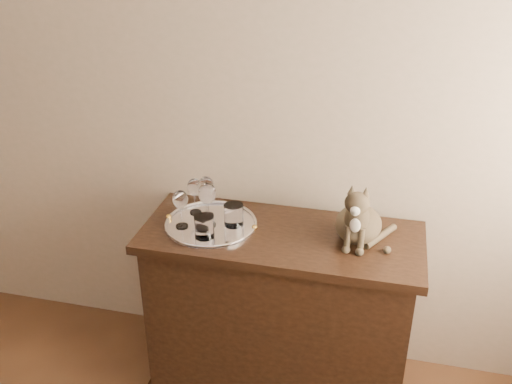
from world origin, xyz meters
TOP-DOWN VIEW (x-y plane):
  - wall_back at (0.00, 2.25)m, footprint 4.00×0.10m
  - sideboard at (0.60, 1.94)m, footprint 1.20×0.50m
  - tray at (0.29, 1.93)m, footprint 0.40×0.40m
  - wine_glass_a at (0.19, 2.02)m, footprint 0.06×0.06m
  - wine_glass_b at (0.25, 2.00)m, footprint 0.07×0.07m
  - wine_glass_c at (0.17, 1.89)m, footprint 0.07×0.07m
  - wine_glass_d at (0.28, 1.92)m, footprint 0.08×0.08m
  - tumbler_b at (0.30, 1.83)m, footprint 0.08×0.08m
  - tumbler_c at (0.39, 1.95)m, footprint 0.09×0.09m
  - cat at (0.92, 1.97)m, footprint 0.31×0.29m

SIDE VIEW (x-z plane):
  - sideboard at x=0.60m, z-range 0.00..0.85m
  - tray at x=0.29m, z-range 0.85..0.86m
  - tumbler_b at x=0.30m, z-range 0.86..0.95m
  - tumbler_c at x=0.39m, z-range 0.86..0.95m
  - wine_glass_a at x=0.19m, z-range 0.86..1.03m
  - wine_glass_c at x=0.17m, z-range 0.86..1.03m
  - wine_glass_b at x=0.25m, z-range 0.86..1.05m
  - wine_glass_d at x=0.28m, z-range 0.86..1.06m
  - cat at x=0.92m, z-range 0.85..1.14m
  - wall_back at x=0.00m, z-range 0.00..2.70m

